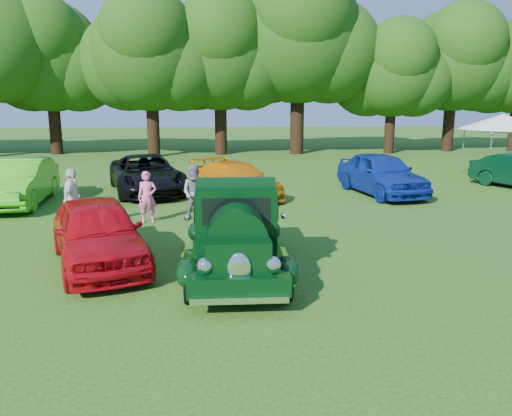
{
  "coord_description": "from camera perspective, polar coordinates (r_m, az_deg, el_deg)",
  "views": [
    {
      "loc": [
        0.22,
        -10.94,
        3.76
      ],
      "look_at": [
        1.01,
        1.24,
        1.1
      ],
      "focal_mm": 35.0,
      "sensor_mm": 36.0,
      "label": 1
    }
  ],
  "objects": [
    {
      "name": "spectator_pink",
      "position": [
        15.8,
        -12.31,
        1.22
      ],
      "size": [
        0.64,
        0.48,
        1.61
      ],
      "primitive_type": "imported",
      "rotation": [
        0.0,
        0.0,
        0.17
      ],
      "color": "pink",
      "rests_on": "ground"
    },
    {
      "name": "back_car_lime",
      "position": [
        20.0,
        -25.45,
        2.66
      ],
      "size": [
        2.24,
        5.17,
        1.65
      ],
      "primitive_type": "imported",
      "rotation": [
        0.0,
        0.0,
        0.1
      ],
      "color": "green",
      "rests_on": "ground"
    },
    {
      "name": "spectator_grey",
      "position": [
        15.79,
        -6.97,
        1.71
      ],
      "size": [
        0.99,
        0.84,
        1.77
      ],
      "primitive_type": "imported",
      "rotation": [
        0.0,
        0.0,
        -0.22
      ],
      "color": "gray",
      "rests_on": "ground"
    },
    {
      "name": "back_car_blue",
      "position": [
        20.74,
        14.11,
        3.85
      ],
      "size": [
        2.93,
        5.27,
        1.7
      ],
      "primitive_type": "imported",
      "rotation": [
        0.0,
        0.0,
        0.2
      ],
      "color": "navy",
      "rests_on": "ground"
    },
    {
      "name": "canopy_tent",
      "position": [
        27.7,
        26.37,
        8.77
      ],
      "size": [
        4.26,
        4.26,
        3.07
      ],
      "rotation": [
        0.0,
        0.0,
        0.04
      ],
      "color": "white",
      "rests_on": "ground"
    },
    {
      "name": "ground",
      "position": [
        11.57,
        -4.64,
        -6.71
      ],
      "size": [
        120.0,
        120.0,
        0.0
      ],
      "primitive_type": "plane",
      "color": "#204710",
      "rests_on": "ground"
    },
    {
      "name": "red_convertible",
      "position": [
        12.02,
        -17.64,
        -2.66
      ],
      "size": [
        3.35,
        4.91,
        1.55
      ],
      "primitive_type": "imported",
      "rotation": [
        0.0,
        0.0,
        0.37
      ],
      "color": "#AB070F",
      "rests_on": "ground"
    },
    {
      "name": "spectator_white",
      "position": [
        15.5,
        -20.25,
        0.93
      ],
      "size": [
        0.52,
        1.1,
        1.82
      ],
      "primitive_type": "imported",
      "rotation": [
        0.0,
        0.0,
        1.49
      ],
      "color": "silver",
      "rests_on": "ground"
    },
    {
      "name": "back_car_black",
      "position": [
        20.93,
        -12.42,
        3.8
      ],
      "size": [
        4.05,
        6.07,
        1.55
      ],
      "primitive_type": "imported",
      "rotation": [
        0.0,
        0.0,
        0.29
      ],
      "color": "black",
      "rests_on": "ground"
    },
    {
      "name": "hero_pickup",
      "position": [
        10.97,
        -2.33,
        -3.04
      ],
      "size": [
        2.36,
        5.06,
        1.98
      ],
      "color": "black",
      "rests_on": "ground"
    },
    {
      "name": "tree_line",
      "position": [
        35.22,
        -9.39,
        17.45
      ],
      "size": [
        62.57,
        10.8,
        12.41
      ],
      "color": "black",
      "rests_on": "ground"
    },
    {
      "name": "back_car_orange",
      "position": [
        19.5,
        -2.31,
        3.22
      ],
      "size": [
        4.07,
        5.07,
        1.38
      ],
      "primitive_type": "imported",
      "rotation": [
        0.0,
        0.0,
        0.53
      ],
      "color": "orange",
      "rests_on": "ground"
    }
  ]
}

